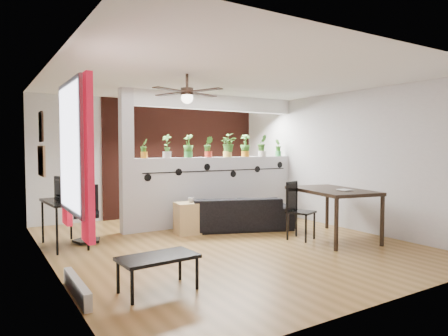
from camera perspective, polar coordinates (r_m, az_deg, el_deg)
room_shell at (r=6.44m, az=-0.07°, el=0.74°), size 6.30×7.10×2.90m
partition_wall at (r=8.18m, az=-0.85°, el=-3.17°), size 3.60×0.18×1.35m
ceiling_header at (r=8.18m, az=-0.86°, el=9.29°), size 3.60×0.18×0.30m
pier_column at (r=7.34m, az=-13.75°, el=0.93°), size 0.22×0.20×2.60m
brick_panel at (r=9.43m, az=-5.47°, el=1.44°), size 3.90×0.05×2.60m
vine_decal at (r=8.06m, az=-0.50°, el=-0.37°), size 3.31×0.01×0.30m
window_assembly at (r=4.35m, az=-20.82°, el=2.22°), size 0.09×1.30×1.55m
baseboard_heater at (r=4.59m, az=-20.27°, el=-15.78°), size 0.08×1.00×0.18m
corkboard at (r=6.47m, az=-24.62°, el=0.92°), size 0.03×0.60×0.45m
framed_art at (r=6.43m, az=-24.68°, el=5.37°), size 0.03×0.34×0.44m
ceiling_fan at (r=5.83m, az=-5.29°, el=10.48°), size 1.19×1.19×0.43m
potted_plant_0 at (r=7.44m, az=-11.35°, el=2.85°), size 0.21×0.20×0.36m
potted_plant_1 at (r=7.61m, az=-8.17°, el=3.22°), size 0.29×0.30×0.45m
potted_plant_2 at (r=7.81m, az=-5.13°, el=3.23°), size 0.27×0.29×0.45m
potted_plant_3 at (r=8.02m, az=-2.24°, el=3.12°), size 0.27×0.26×0.42m
potted_plant_4 at (r=8.25m, az=0.49°, el=3.37°), size 0.25×0.29×0.49m
potted_plant_5 at (r=8.50m, az=3.06°, el=3.30°), size 0.32×0.30×0.47m
potted_plant_6 at (r=8.77m, az=5.48°, el=3.29°), size 0.28×0.25×0.48m
potted_plant_7 at (r=9.05m, az=7.76°, el=2.97°), size 0.23×0.24×0.38m
sofa at (r=7.60m, az=1.57°, el=-6.53°), size 2.17×1.46×0.59m
cube_shelf at (r=7.22m, az=-5.06°, el=-7.15°), size 0.51×0.47×0.56m
cup at (r=7.20m, az=-4.71°, el=-4.56°), size 0.13×0.13×0.09m
computer_desk at (r=6.71m, az=-21.87°, el=-4.92°), size 0.60×1.04×0.72m
monitor at (r=6.84m, az=-22.12°, el=-3.36°), size 0.34×0.18×0.20m
office_chair at (r=6.95m, az=-18.99°, el=-6.70°), size 0.47×0.48×0.91m
dining_table at (r=7.02m, az=15.10°, el=-3.64°), size 1.23×1.70×0.84m
book at (r=6.73m, az=16.39°, el=-3.08°), size 0.18×0.24×0.02m
folding_chair at (r=6.87m, az=10.29°, el=-5.24°), size 0.51×0.51×0.97m
coffee_table at (r=4.45m, az=-9.42°, el=-12.78°), size 0.86×0.51×0.39m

